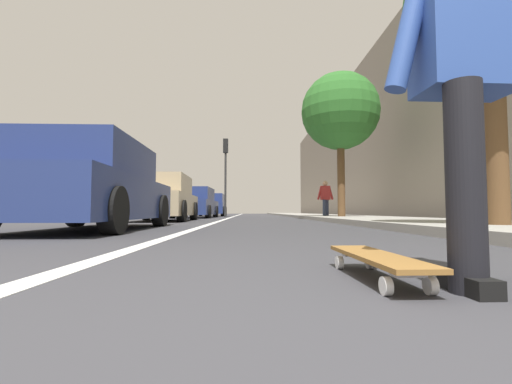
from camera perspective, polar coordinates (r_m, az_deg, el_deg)
The scene contains 14 objects.
ground_plane at distance 10.65m, azimuth 0.84°, elevation -4.88°, with size 80.00×80.00×0.00m, color #38383D.
lane_stripe_white at distance 20.67m, azimuth -3.76°, elevation -4.05°, with size 52.00×0.16×0.01m, color silver.
sidewalk_curb at distance 19.04m, azimuth 10.63°, elevation -3.89°, with size 52.00×3.20×0.13m, color #9E9B93.
building_facade at distance 24.01m, azimuth 15.73°, elevation 6.65°, with size 40.00×1.20×8.74m, color gray.
skateboard at distance 1.72m, azimuth 19.07°, elevation -10.33°, with size 0.85×0.23×0.11m.
skater_person at distance 1.84m, azimuth 30.93°, elevation 17.18°, with size 0.47×0.72×1.64m.
parked_car_near at distance 6.54m, azimuth -25.47°, elevation 0.65°, with size 4.31×2.02×1.49m.
parked_car_mid at distance 11.82m, azimuth -15.11°, elevation -1.14°, with size 4.12×2.00×1.48m.
parked_car_far at distance 17.36m, azimuth -9.85°, elevation -1.90°, with size 4.35×1.94×1.46m.
parked_car_end at distance 23.54m, azimuth -7.38°, elevation -2.21°, with size 4.09×1.99×1.48m.
traffic_light at distance 19.95m, azimuth -5.00°, elevation 4.74°, with size 0.33×0.28×4.45m.
street_tree_near at distance 6.59m, azimuth 33.92°, elevation 23.97°, with size 2.37×2.37×4.48m.
street_tree_mid at distance 13.98m, azimuth 13.61°, elevation 12.64°, with size 2.94×2.94×5.60m.
pedestrian_distant at distance 15.23m, azimuth 11.28°, elevation -0.82°, with size 0.46×0.71×1.62m.
Camera 1 is at (-0.64, 0.35, 0.31)m, focal length 24.45 mm.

